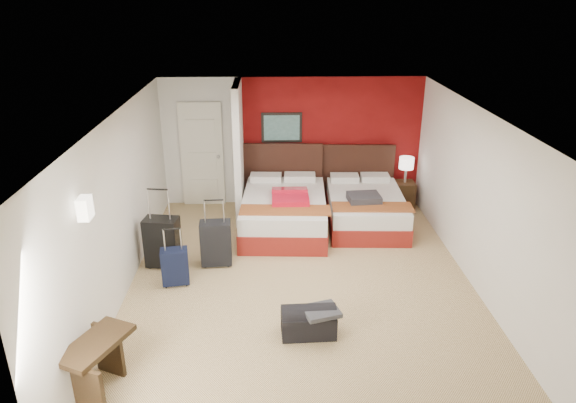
{
  "coord_description": "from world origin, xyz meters",
  "views": [
    {
      "loc": [
        -0.43,
        -6.65,
        4.05
      ],
      "look_at": [
        -0.17,
        0.8,
        1.0
      ],
      "focal_mm": 32.85,
      "sensor_mm": 36.0,
      "label": 1
    }
  ],
  "objects_px": {
    "suitcase_black": "(163,243)",
    "suitcase_navy": "(175,268)",
    "bed_left": "(284,213)",
    "desk": "(99,368)",
    "bed_right": "(366,210)",
    "duffel_bag": "(308,323)",
    "red_suitcase_open": "(290,196)",
    "suitcase_charcoal": "(216,244)",
    "nightstand": "(404,195)",
    "table_lamp": "(406,170)"
  },
  "relations": [
    {
      "from": "bed_left",
      "to": "suitcase_navy",
      "type": "xyz_separation_m",
      "value": [
        -1.64,
        -1.84,
        -0.05
      ]
    },
    {
      "from": "suitcase_black",
      "to": "desk",
      "type": "relative_size",
      "value": 0.94
    },
    {
      "from": "table_lamp",
      "to": "duffel_bag",
      "type": "bearing_deg",
      "value": -118.27
    },
    {
      "from": "bed_left",
      "to": "desk",
      "type": "distance_m",
      "value": 4.57
    },
    {
      "from": "bed_right",
      "to": "duffel_bag",
      "type": "height_order",
      "value": "bed_right"
    },
    {
      "from": "red_suitcase_open",
      "to": "suitcase_black",
      "type": "height_order",
      "value": "suitcase_black"
    },
    {
      "from": "bed_left",
      "to": "red_suitcase_open",
      "type": "distance_m",
      "value": 0.39
    },
    {
      "from": "table_lamp",
      "to": "desk",
      "type": "height_order",
      "value": "table_lamp"
    },
    {
      "from": "bed_right",
      "to": "suitcase_charcoal",
      "type": "distance_m",
      "value": 2.94
    },
    {
      "from": "bed_left",
      "to": "table_lamp",
      "type": "bearing_deg",
      "value": 24.13
    },
    {
      "from": "red_suitcase_open",
      "to": "table_lamp",
      "type": "relative_size",
      "value": 1.73
    },
    {
      "from": "suitcase_black",
      "to": "bed_right",
      "type": "bearing_deg",
      "value": 30.94
    },
    {
      "from": "bed_right",
      "to": "suitcase_navy",
      "type": "bearing_deg",
      "value": -144.81
    },
    {
      "from": "suitcase_navy",
      "to": "duffel_bag",
      "type": "height_order",
      "value": "suitcase_navy"
    },
    {
      "from": "red_suitcase_open",
      "to": "suitcase_navy",
      "type": "height_order",
      "value": "red_suitcase_open"
    },
    {
      "from": "desk",
      "to": "suitcase_navy",
      "type": "bearing_deg",
      "value": 104.18
    },
    {
      "from": "duffel_bag",
      "to": "bed_right",
      "type": "bearing_deg",
      "value": 66.56
    },
    {
      "from": "suitcase_black",
      "to": "suitcase_charcoal",
      "type": "distance_m",
      "value": 0.82
    },
    {
      "from": "desk",
      "to": "bed_right",
      "type": "bearing_deg",
      "value": 74.9
    },
    {
      "from": "bed_right",
      "to": "suitcase_black",
      "type": "height_order",
      "value": "suitcase_black"
    },
    {
      "from": "suitcase_black",
      "to": "desk",
      "type": "bearing_deg",
      "value": -84.93
    },
    {
      "from": "bed_right",
      "to": "red_suitcase_open",
      "type": "distance_m",
      "value": 1.47
    },
    {
      "from": "nightstand",
      "to": "desk",
      "type": "xyz_separation_m",
      "value": [
        -4.43,
        -4.98,
        0.07
      ]
    },
    {
      "from": "suitcase_charcoal",
      "to": "table_lamp",
      "type": "bearing_deg",
      "value": 29.0
    },
    {
      "from": "red_suitcase_open",
      "to": "suitcase_charcoal",
      "type": "bearing_deg",
      "value": -135.28
    },
    {
      "from": "bed_right",
      "to": "nightstand",
      "type": "bearing_deg",
      "value": 42.97
    },
    {
      "from": "duffel_bag",
      "to": "desk",
      "type": "distance_m",
      "value": 2.48
    },
    {
      "from": "suitcase_black",
      "to": "suitcase_charcoal",
      "type": "xyz_separation_m",
      "value": [
        0.81,
        0.01,
        -0.04
      ]
    },
    {
      "from": "table_lamp",
      "to": "suitcase_charcoal",
      "type": "bearing_deg",
      "value": -148.02
    },
    {
      "from": "suitcase_charcoal",
      "to": "duffel_bag",
      "type": "relative_size",
      "value": 1.03
    },
    {
      "from": "bed_right",
      "to": "suitcase_charcoal",
      "type": "xyz_separation_m",
      "value": [
        -2.58,
        -1.41,
        0.06
      ]
    },
    {
      "from": "desk",
      "to": "suitcase_charcoal",
      "type": "bearing_deg",
      "value": 95.93
    },
    {
      "from": "suitcase_charcoal",
      "to": "suitcase_navy",
      "type": "bearing_deg",
      "value": -136.33
    },
    {
      "from": "table_lamp",
      "to": "suitcase_charcoal",
      "type": "height_order",
      "value": "table_lamp"
    },
    {
      "from": "bed_left",
      "to": "bed_right",
      "type": "relative_size",
      "value": 1.1
    },
    {
      "from": "table_lamp",
      "to": "duffel_bag",
      "type": "distance_m",
      "value": 4.59
    },
    {
      "from": "bed_right",
      "to": "suitcase_charcoal",
      "type": "relative_size",
      "value": 2.75
    },
    {
      "from": "bed_left",
      "to": "nightstand",
      "type": "xyz_separation_m",
      "value": [
        2.37,
        0.9,
        -0.05
      ]
    },
    {
      "from": "nightstand",
      "to": "desk",
      "type": "bearing_deg",
      "value": -130.64
    },
    {
      "from": "suitcase_black",
      "to": "duffel_bag",
      "type": "xyz_separation_m",
      "value": [
        2.12,
        -1.83,
        -0.21
      ]
    },
    {
      "from": "bed_right",
      "to": "duffel_bag",
      "type": "distance_m",
      "value": 3.5
    },
    {
      "from": "bed_right",
      "to": "desk",
      "type": "relative_size",
      "value": 2.33
    },
    {
      "from": "suitcase_black",
      "to": "suitcase_navy",
      "type": "height_order",
      "value": "suitcase_black"
    },
    {
      "from": "suitcase_black",
      "to": "suitcase_navy",
      "type": "relative_size",
      "value": 1.45
    },
    {
      "from": "nightstand",
      "to": "duffel_bag",
      "type": "distance_m",
      "value": 4.55
    },
    {
      "from": "bed_right",
      "to": "table_lamp",
      "type": "xyz_separation_m",
      "value": [
        0.88,
        0.75,
        0.5
      ]
    },
    {
      "from": "bed_left",
      "to": "desk",
      "type": "xyz_separation_m",
      "value": [
        -2.06,
        -4.08,
        0.03
      ]
    },
    {
      "from": "nightstand",
      "to": "table_lamp",
      "type": "bearing_deg",
      "value": 0.0
    },
    {
      "from": "suitcase_charcoal",
      "to": "duffel_bag",
      "type": "bearing_deg",
      "value": -57.69
    },
    {
      "from": "suitcase_charcoal",
      "to": "duffel_bag",
      "type": "distance_m",
      "value": 2.27
    }
  ]
}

